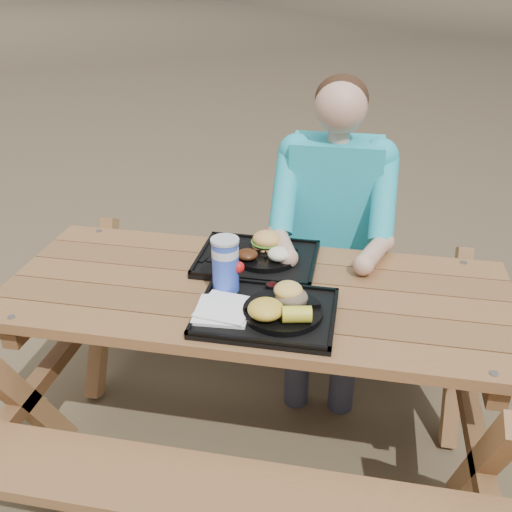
# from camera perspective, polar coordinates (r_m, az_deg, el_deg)

# --- Properties ---
(ground) EXTENTS (60.00, 60.00, 0.00)m
(ground) POSITION_cam_1_polar(r_m,az_deg,el_deg) (2.50, 0.00, -18.13)
(ground) COLOR #999999
(ground) RESTS_ON ground
(picnic_table) EXTENTS (1.80, 1.49, 0.75)m
(picnic_table) POSITION_cam_1_polar(r_m,az_deg,el_deg) (2.25, 0.00, -11.47)
(picnic_table) COLOR #999999
(picnic_table) RESTS_ON ground
(tray_near) EXTENTS (0.45, 0.35, 0.02)m
(tray_near) POSITION_cam_1_polar(r_m,az_deg,el_deg) (1.87, 1.03, -5.80)
(tray_near) COLOR black
(tray_near) RESTS_ON picnic_table
(tray_far) EXTENTS (0.45, 0.35, 0.02)m
(tray_far) POSITION_cam_1_polar(r_m,az_deg,el_deg) (2.19, 0.14, -0.40)
(tray_far) COLOR black
(tray_far) RESTS_ON picnic_table
(plate_near) EXTENTS (0.26, 0.26, 0.02)m
(plate_near) POSITION_cam_1_polar(r_m,az_deg,el_deg) (1.85, 2.70, -5.54)
(plate_near) COLOR black
(plate_near) RESTS_ON tray_near
(plate_far) EXTENTS (0.26, 0.26, 0.02)m
(plate_far) POSITION_cam_1_polar(r_m,az_deg,el_deg) (2.19, 0.96, 0.11)
(plate_far) COLOR black
(plate_far) RESTS_ON tray_far
(napkin_stack) EXTENTS (0.18, 0.18, 0.02)m
(napkin_stack) POSITION_cam_1_polar(r_m,az_deg,el_deg) (1.86, -3.40, -5.39)
(napkin_stack) COLOR white
(napkin_stack) RESTS_ON tray_near
(soda_cup) EXTENTS (0.09, 0.09, 0.18)m
(soda_cup) POSITION_cam_1_polar(r_m,az_deg,el_deg) (1.94, -3.07, -1.00)
(soda_cup) COLOR blue
(soda_cup) RESTS_ON tray_near
(condiment_bbq) EXTENTS (0.04, 0.04, 0.03)m
(condiment_bbq) POSITION_cam_1_polar(r_m,az_deg,el_deg) (1.97, 1.61, -3.16)
(condiment_bbq) COLOR black
(condiment_bbq) RESTS_ON tray_near
(condiment_mustard) EXTENTS (0.05, 0.05, 0.03)m
(condiment_mustard) POSITION_cam_1_polar(r_m,az_deg,el_deg) (1.96, 3.59, -3.43)
(condiment_mustard) COLOR gold
(condiment_mustard) RESTS_ON tray_near
(sandwich) EXTENTS (0.10, 0.10, 0.10)m
(sandwich) POSITION_cam_1_polar(r_m,az_deg,el_deg) (1.85, 3.58, -3.29)
(sandwich) COLOR #F7C257
(sandwich) RESTS_ON plate_near
(mac_cheese) EXTENTS (0.11, 0.11, 0.06)m
(mac_cheese) POSITION_cam_1_polar(r_m,az_deg,el_deg) (1.79, 0.98, -5.34)
(mac_cheese) COLOR yellow
(mac_cheese) RESTS_ON plate_near
(corn_cob) EXTENTS (0.11, 0.11, 0.05)m
(corn_cob) POSITION_cam_1_polar(r_m,az_deg,el_deg) (1.77, 4.10, -5.84)
(corn_cob) COLOR yellow
(corn_cob) RESTS_ON plate_near
(cutlery_far) EXTENTS (0.04, 0.15, 0.01)m
(cutlery_far) POSITION_cam_1_polar(r_m,az_deg,el_deg) (2.22, -4.04, 0.28)
(cutlery_far) COLOR black
(cutlery_far) RESTS_ON tray_far
(burger) EXTENTS (0.11, 0.11, 0.10)m
(burger) POSITION_cam_1_polar(r_m,az_deg,el_deg) (2.20, 1.06, 2.06)
(burger) COLOR #EFAA54
(burger) RESTS_ON plate_far
(baked_beans) EXTENTS (0.08, 0.08, 0.04)m
(baked_beans) POSITION_cam_1_polar(r_m,az_deg,el_deg) (2.13, -0.87, 0.15)
(baked_beans) COLOR #47210E
(baked_beans) RESTS_ON plate_far
(potato_salad) EXTENTS (0.09, 0.09, 0.05)m
(potato_salad) POSITION_cam_1_polar(r_m,az_deg,el_deg) (2.12, 2.32, 0.19)
(potato_salad) COLOR white
(potato_salad) RESTS_ON plate_far
(diner) EXTENTS (0.48, 0.84, 1.28)m
(diner) POSITION_cam_1_polar(r_m,az_deg,el_deg) (2.57, 7.52, 0.80)
(diner) COLOR #1AACB8
(diner) RESTS_ON ground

